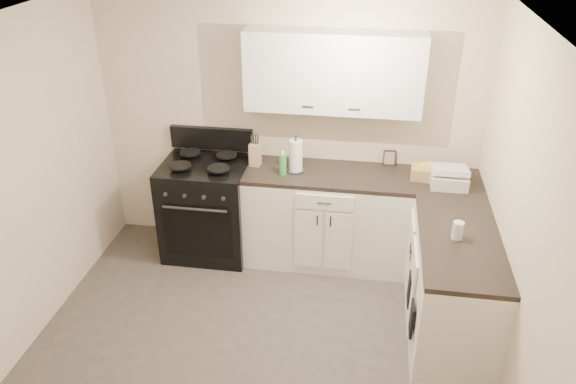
% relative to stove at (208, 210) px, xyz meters
% --- Properties ---
extents(floor, '(3.60, 3.60, 0.00)m').
position_rel_stove_xyz_m(floor, '(0.75, -1.48, -0.46)').
color(floor, '#473F38').
rests_on(floor, ground).
extents(ceiling, '(3.60, 3.60, 0.00)m').
position_rel_stove_xyz_m(ceiling, '(0.75, -1.48, 2.04)').
color(ceiling, white).
rests_on(ceiling, wall_back).
extents(wall_back, '(3.60, 0.00, 3.60)m').
position_rel_stove_xyz_m(wall_back, '(0.75, 0.32, 0.79)').
color(wall_back, beige).
rests_on(wall_back, ground).
extents(wall_right, '(0.00, 3.60, 3.60)m').
position_rel_stove_xyz_m(wall_right, '(2.55, -1.48, 0.79)').
color(wall_right, beige).
rests_on(wall_right, ground).
extents(base_cabinets_back, '(1.55, 0.60, 0.90)m').
position_rel_stove_xyz_m(base_cabinets_back, '(1.17, 0.02, -0.01)').
color(base_cabinets_back, silver).
rests_on(base_cabinets_back, floor).
extents(base_cabinets_right, '(0.60, 1.90, 0.90)m').
position_rel_stove_xyz_m(base_cabinets_right, '(2.25, -0.63, -0.01)').
color(base_cabinets_right, silver).
rests_on(base_cabinets_right, floor).
extents(countertop_back, '(1.55, 0.60, 0.04)m').
position_rel_stove_xyz_m(countertop_back, '(1.17, 0.02, 0.46)').
color(countertop_back, black).
rests_on(countertop_back, base_cabinets_back).
extents(countertop_right, '(0.60, 1.90, 0.04)m').
position_rel_stove_xyz_m(countertop_right, '(2.25, -0.63, 0.46)').
color(countertop_right, black).
rests_on(countertop_right, base_cabinets_right).
extents(upper_cabinets, '(1.55, 0.30, 0.70)m').
position_rel_stove_xyz_m(upper_cabinets, '(1.17, 0.18, 1.38)').
color(upper_cabinets, white).
rests_on(upper_cabinets, wall_back).
extents(stove, '(0.81, 0.70, 0.98)m').
position_rel_stove_xyz_m(stove, '(0.00, 0.00, 0.00)').
color(stove, black).
rests_on(stove, floor).
extents(knife_block, '(0.11, 0.10, 0.22)m').
position_rel_stove_xyz_m(knife_block, '(0.48, 0.08, 0.59)').
color(knife_block, tan).
rests_on(knife_block, countertop_back).
extents(paper_towel, '(0.14, 0.14, 0.30)m').
position_rel_stove_xyz_m(paper_towel, '(0.87, 0.02, 0.63)').
color(paper_towel, white).
rests_on(paper_towel, countertop_back).
extents(soap_bottle, '(0.08, 0.08, 0.20)m').
position_rel_stove_xyz_m(soap_bottle, '(0.76, -0.06, 0.58)').
color(soap_bottle, green).
rests_on(soap_bottle, countertop_back).
extents(picture_frame, '(0.12, 0.04, 0.15)m').
position_rel_stove_xyz_m(picture_frame, '(1.72, 0.28, 0.55)').
color(picture_frame, black).
rests_on(picture_frame, countertop_back).
extents(wicker_basket, '(0.35, 0.25, 0.11)m').
position_rel_stove_xyz_m(wicker_basket, '(2.08, 0.06, 0.53)').
color(wicker_basket, tan).
rests_on(wicker_basket, countertop_right).
extents(countertop_grill, '(0.32, 0.29, 0.12)m').
position_rel_stove_xyz_m(countertop_grill, '(2.23, -0.05, 0.54)').
color(countertop_grill, white).
rests_on(countertop_grill, countertop_right).
extents(glass_jar, '(0.09, 0.09, 0.14)m').
position_rel_stove_xyz_m(glass_jar, '(2.21, -0.92, 0.55)').
color(glass_jar, silver).
rests_on(glass_jar, countertop_right).
extents(oven_mitt_near, '(0.02, 0.15, 0.27)m').
position_rel_stove_xyz_m(oven_mitt_near, '(1.92, -1.30, -0.01)').
color(oven_mitt_near, black).
rests_on(oven_mitt_near, base_cabinets_right).
extents(oven_mitt_far, '(0.02, 0.16, 0.27)m').
position_rel_stove_xyz_m(oven_mitt_far, '(1.92, -0.92, -0.04)').
color(oven_mitt_far, black).
rests_on(oven_mitt_far, base_cabinets_right).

